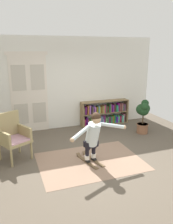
# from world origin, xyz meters

# --- Properties ---
(ground_plane) EXTENTS (7.20, 7.20, 0.00)m
(ground_plane) POSITION_xyz_m (0.00, 0.00, 0.00)
(ground_plane) COLOR brown
(back_wall) EXTENTS (6.00, 0.10, 2.90)m
(back_wall) POSITION_xyz_m (0.00, 2.60, 1.45)
(back_wall) COLOR white
(back_wall) RESTS_ON ground
(double_door) EXTENTS (1.22, 0.05, 2.45)m
(double_door) POSITION_xyz_m (-1.20, 2.54, 1.23)
(double_door) COLOR silver
(double_door) RESTS_ON ground
(rug) EXTENTS (2.36, 1.70, 0.01)m
(rug) POSITION_xyz_m (-0.17, -0.01, 0.00)
(rug) COLOR #90715C
(rug) RESTS_ON ground
(bookshelf) EXTENTS (1.69, 0.30, 0.82)m
(bookshelf) POSITION_xyz_m (1.27, 2.39, 0.37)
(bookshelf) COLOR olive
(bookshelf) RESTS_ON ground
(wicker_chair) EXTENTS (0.81, 0.81, 1.10)m
(wicker_chair) POSITION_xyz_m (-1.82, 0.76, 0.58)
(wicker_chair) COLOR #9E8E5F
(wicker_chair) RESTS_ON ground
(potted_plant) EXTENTS (0.47, 0.47, 1.05)m
(potted_plant) POSITION_xyz_m (2.00, 1.19, 0.64)
(potted_plant) COLOR brown
(potted_plant) RESTS_ON ground
(skis_pair) EXTENTS (0.46, 0.85, 0.07)m
(skis_pair) POSITION_xyz_m (-0.18, 0.02, 0.02)
(skis_pair) COLOR brown
(skis_pair) RESTS_ON rug
(person_skier) EXTENTS (1.43, 0.71, 1.15)m
(person_skier) POSITION_xyz_m (-0.15, -0.12, 0.72)
(person_skier) COLOR white
(person_skier) RESTS_ON skis_pair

